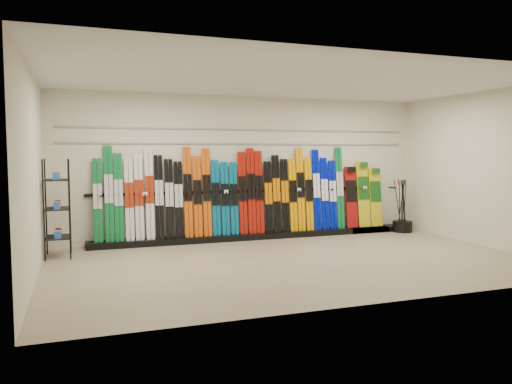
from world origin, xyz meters
name	(u,v)px	position (x,y,z in m)	size (l,w,h in m)	color
floor	(295,261)	(0.00, 0.00, 0.00)	(8.00, 8.00, 0.00)	tan
back_wall	(247,168)	(0.00, 2.50, 1.50)	(8.00, 8.00, 0.00)	beige
left_wall	(32,176)	(-4.00, 0.00, 1.50)	(5.00, 5.00, 0.00)	beige
right_wall	(485,169)	(4.00, 0.00, 1.50)	(5.00, 5.00, 0.00)	beige
ceiling	(296,80)	(0.00, 0.00, 3.00)	(8.00, 8.00, 0.00)	silver
ski_rack_base	(261,236)	(0.22, 2.28, 0.06)	(8.00, 0.40, 0.12)	black
skis	(229,195)	(-0.46, 2.33, 0.95)	(5.38, 0.24, 1.84)	#0B6B2E
snowboards	(364,196)	(2.78, 2.35, 0.82)	(0.93, 0.23, 1.48)	#990C0C
accessory_rack	(57,208)	(-3.75, 1.70, 0.86)	(0.40, 0.60, 1.71)	black
pole_bin	(402,226)	(3.60, 2.00, 0.12)	(0.44, 0.44, 0.25)	black
ski_poles	(402,205)	(3.58, 2.00, 0.61)	(0.35, 0.25, 1.18)	black
slatwall_rail_0	(247,144)	(0.00, 2.48, 2.00)	(7.60, 0.02, 0.03)	gray
slatwall_rail_1	(247,130)	(0.00, 2.48, 2.30)	(7.60, 0.02, 0.03)	gray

